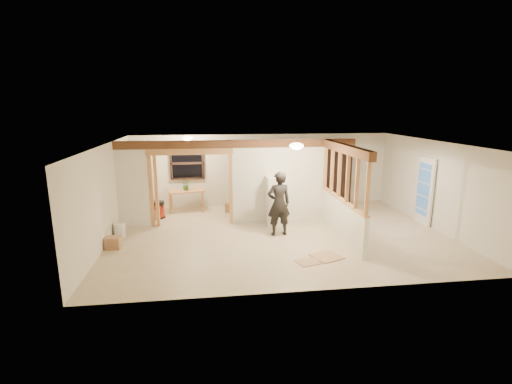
{
  "coord_description": "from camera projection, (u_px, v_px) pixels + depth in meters",
  "views": [
    {
      "loc": [
        -1.91,
        -9.53,
        3.44
      ],
      "look_at": [
        -0.6,
        0.4,
        1.12
      ],
      "focal_mm": 26.0,
      "sensor_mm": 36.0,
      "label": 1
    }
  ],
  "objects": [
    {
      "name": "floor_panel_near",
      "position": [
        327.0,
        256.0,
        8.67
      ],
      "size": [
        0.79,
        0.79,
        0.02
      ],
      "primitive_type": "cube",
      "rotation": [
        0.0,
        0.0,
        0.38
      ],
      "color": "tan",
      "rests_on": "floor"
    },
    {
      "name": "ceiling_dome_main",
      "position": [
        296.0,
        146.0,
        9.22
      ],
      "size": [
        0.36,
        0.36,
        0.16
      ],
      "primitive_type": "ellipsoid",
      "color": "#FFEABF",
      "rests_on": "ceiling"
    },
    {
      "name": "box_front",
      "position": [
        113.0,
        243.0,
        9.17
      ],
      "size": [
        0.38,
        0.31,
        0.29
      ],
      "primitive_type": "cube",
      "rotation": [
        0.0,
        0.0,
        -0.05
      ],
      "color": "#A77551",
      "rests_on": "floor"
    },
    {
      "name": "wall_back",
      "position": [
        262.0,
        170.0,
        13.08
      ],
      "size": [
        9.0,
        0.01,
        2.5
      ],
      "primitive_type": "cube",
      "color": "silver",
      "rests_on": "floor"
    },
    {
      "name": "window_back",
      "position": [
        187.0,
        163.0,
        12.6
      ],
      "size": [
        1.12,
        0.1,
        1.1
      ],
      "primitive_type": "cube",
      "color": "black",
      "rests_on": "wall_back"
    },
    {
      "name": "hanging_bulb",
      "position": [
        204.0,
        150.0,
        11.02
      ],
      "size": [
        0.07,
        0.07,
        0.07
      ],
      "primitive_type": "ellipsoid",
      "color": "#FFD88C",
      "rests_on": "ceiling"
    },
    {
      "name": "shop_vac",
      "position": [
        158.0,
        209.0,
        11.66
      ],
      "size": [
        0.43,
        0.43,
        0.54
      ],
      "primitive_type": "cylinder",
      "rotation": [
        0.0,
        0.0,
        0.02
      ],
      "color": "maroon",
      "rests_on": "floor"
    },
    {
      "name": "wall_right",
      "position": [
        436.0,
        185.0,
        10.51
      ],
      "size": [
        0.01,
        6.5,
        2.5
      ],
      "primitive_type": "cube",
      "color": "silver",
      "rests_on": "floor"
    },
    {
      "name": "work_table",
      "position": [
        187.0,
        201.0,
        12.4
      ],
      "size": [
        1.24,
        0.8,
        0.72
      ],
      "primitive_type": "cube",
      "rotation": [
        0.0,
        0.0,
        0.21
      ],
      "color": "tan",
      "rests_on": "floor"
    },
    {
      "name": "floor_panel_far",
      "position": [
        309.0,
        262.0,
        8.37
      ],
      "size": [
        0.6,
        0.53,
        0.02
      ],
      "primitive_type": "cube",
      "rotation": [
        0.0,
        0.0,
        0.28
      ],
      "color": "tan",
      "rests_on": "floor"
    },
    {
      "name": "header_beam_right",
      "position": [
        345.0,
        149.0,
        9.5
      ],
      "size": [
        0.18,
        3.3,
        0.22
      ],
      "primitive_type": "cube",
      "color": "brown",
      "rests_on": "ceiling"
    },
    {
      "name": "woman",
      "position": [
        279.0,
        204.0,
        9.98
      ],
      "size": [
        0.69,
        0.5,
        1.77
      ],
      "primitive_type": "imported",
      "rotation": [
        0.0,
        0.0,
        3.27
      ],
      "color": "#2B2525",
      "rests_on": "floor"
    },
    {
      "name": "floor",
      "position": [
        279.0,
        234.0,
        10.22
      ],
      "size": [
        9.0,
        6.5,
        0.01
      ],
      "primitive_type": "cube",
      "color": "beige",
      "rests_on": "ground"
    },
    {
      "name": "box_util_b",
      "position": [
        152.0,
        215.0,
        11.56
      ],
      "size": [
        0.32,
        0.32,
        0.29
      ],
      "primitive_type": "cube",
      "rotation": [
        0.0,
        0.0,
        -0.03
      ],
      "color": "#A77551",
      "rests_on": "floor"
    },
    {
      "name": "potted_plant",
      "position": [
        186.0,
        185.0,
        12.27
      ],
      "size": [
        0.37,
        0.34,
        0.34
      ],
      "primitive_type": "imported",
      "rotation": [
        0.0,
        0.0,
        -0.31
      ],
      "color": "#2C5B23",
      "rests_on": "work_table"
    },
    {
      "name": "french_door",
      "position": [
        424.0,
        191.0,
        10.94
      ],
      "size": [
        0.12,
        0.86,
        2.0
      ],
      "primitive_type": "cube",
      "color": "white",
      "rests_on": "floor"
    },
    {
      "name": "partition_center",
      "position": [
        279.0,
        181.0,
        11.12
      ],
      "size": [
        2.8,
        0.12,
        2.5
      ],
      "primitive_type": "cube",
      "color": "silver",
      "rests_on": "floor"
    },
    {
      "name": "box_util_a",
      "position": [
        231.0,
        207.0,
        12.39
      ],
      "size": [
        0.39,
        0.34,
        0.31
      ],
      "primitive_type": "cube",
      "rotation": [
        0.0,
        0.0,
        -0.09
      ],
      "color": "#A77551",
      "rests_on": "floor"
    },
    {
      "name": "pony_wall",
      "position": [
        341.0,
        219.0,
        9.92
      ],
      "size": [
        0.12,
        3.2,
        1.0
      ],
      "primitive_type": "cube",
      "color": "silver",
      "rests_on": "floor"
    },
    {
      "name": "ceiling_dome_util",
      "position": [
        188.0,
        138.0,
        11.56
      ],
      "size": [
        0.32,
        0.32,
        0.14
      ],
      "primitive_type": "ellipsoid",
      "color": "#FFEABF",
      "rests_on": "ceiling"
    },
    {
      "name": "header_beam_back",
      "position": [
        239.0,
        144.0,
        10.72
      ],
      "size": [
        7.0,
        0.18,
        0.22
      ],
      "primitive_type": "cube",
      "color": "brown",
      "rests_on": "ceiling"
    },
    {
      "name": "bucket",
      "position": [
        120.0,
        230.0,
        9.99
      ],
      "size": [
        0.35,
        0.35,
        0.38
      ],
      "primitive_type": "cylinder",
      "rotation": [
        0.0,
        0.0,
        -0.19
      ],
      "color": "white",
      "rests_on": "floor"
    },
    {
      "name": "partition_left_stub",
      "position": [
        133.0,
        185.0,
        10.58
      ],
      "size": [
        0.9,
        0.12,
        2.5
      ],
      "primitive_type": "cube",
      "color": "silver",
      "rests_on": "floor"
    },
    {
      "name": "bookshelf",
      "position": [
        336.0,
        176.0,
        13.23
      ],
      "size": [
        1.03,
        0.34,
        2.05
      ],
      "primitive_type": "cube",
      "color": "black",
      "rests_on": "floor"
    },
    {
      "name": "ceiling",
      "position": [
        281.0,
        143.0,
        9.66
      ],
      "size": [
        9.0,
        6.5,
        0.01
      ],
      "primitive_type": "cube",
      "color": "white"
    },
    {
      "name": "refrigerator",
      "position": [
        276.0,
        201.0,
        10.89
      ],
      "size": [
        0.6,
        0.58,
        1.45
      ],
      "primitive_type": "cube",
      "color": "silver",
      "rests_on": "floor"
    },
    {
      "name": "doorway_frame",
      "position": [
        191.0,
        188.0,
        10.83
      ],
      "size": [
        2.46,
        0.14,
        2.2
      ],
      "primitive_type": "cube",
      "color": "tan",
      "rests_on": "floor"
    },
    {
      "name": "stud_partition",
      "position": [
        343.0,
        176.0,
        9.66
      ],
      "size": [
        0.14,
        3.2,
        1.32
      ],
      "primitive_type": "cube",
      "color": "tan",
      "rests_on": "pony_wall"
    },
    {
      "name": "wall_left",
      "position": [
        105.0,
        195.0,
        9.36
      ],
      "size": [
        0.01,
        6.5,
        2.5
      ],
      "primitive_type": "cube",
      "color": "silver",
      "rests_on": "floor"
    },
    {
      "name": "wall_front",
      "position": [
        314.0,
        229.0,
        6.8
      ],
      "size": [
        9.0,
        0.01,
        2.5
      ],
      "primitive_type": "cube",
      "color": "silver",
      "rests_on": "floor"
    }
  ]
}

